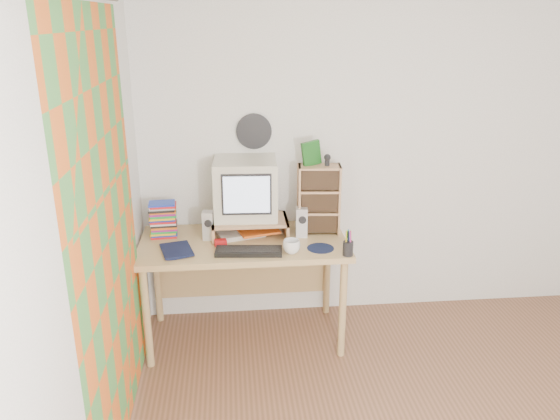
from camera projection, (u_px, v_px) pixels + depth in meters
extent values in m
plane|color=white|center=(381.00, 153.00, 3.98)|extent=(3.50, 0.00, 3.50)
plane|color=white|center=(72.00, 264.00, 2.18)|extent=(0.00, 3.50, 3.50)
plane|color=orange|center=(109.00, 241.00, 2.67)|extent=(0.00, 2.20, 2.20)
cylinder|color=black|center=(254.00, 131.00, 3.82)|extent=(0.25, 0.02, 0.25)
cube|color=tan|center=(244.00, 243.00, 3.71)|extent=(1.40, 0.70, 0.04)
cube|color=tan|center=(243.00, 270.00, 4.14)|extent=(1.33, 0.02, 0.41)
cylinder|color=tan|center=(147.00, 318.00, 3.51)|extent=(0.05, 0.05, 0.71)
cylinder|color=tan|center=(343.00, 309.00, 3.62)|extent=(0.05, 0.05, 0.71)
cylinder|color=tan|center=(157.00, 278.00, 4.05)|extent=(0.05, 0.05, 0.71)
cylinder|color=tan|center=(327.00, 271.00, 4.17)|extent=(0.05, 0.05, 0.71)
cube|color=tan|center=(214.00, 228.00, 3.76)|extent=(0.02, 0.30, 0.12)
cube|color=tan|center=(286.00, 226.00, 3.81)|extent=(0.02, 0.30, 0.12)
cube|color=tan|center=(250.00, 220.00, 3.77)|extent=(0.52, 0.30, 0.02)
cube|color=beige|center=(246.00, 189.00, 3.74)|extent=(0.44, 0.44, 0.40)
cube|color=silver|center=(208.00, 225.00, 3.70)|extent=(0.08, 0.08, 0.20)
cube|color=silver|center=(302.00, 222.00, 3.75)|extent=(0.08, 0.08, 0.21)
cube|color=black|center=(249.00, 251.00, 3.50)|extent=(0.44, 0.18, 0.03)
cube|color=tan|center=(319.00, 200.00, 3.78)|extent=(0.30, 0.18, 0.48)
imported|color=white|center=(292.00, 247.00, 3.50)|extent=(0.13, 0.13, 0.09)
imported|color=#0E1536|center=(162.00, 250.00, 3.49)|extent=(0.26, 0.22, 0.05)
cylinder|color=black|center=(320.00, 248.00, 3.58)|extent=(0.18, 0.18, 0.00)
cube|color=red|center=(221.00, 243.00, 3.62)|extent=(0.09, 0.06, 0.04)
cube|color=#18571A|center=(311.00, 153.00, 3.68)|extent=(0.13, 0.07, 0.17)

